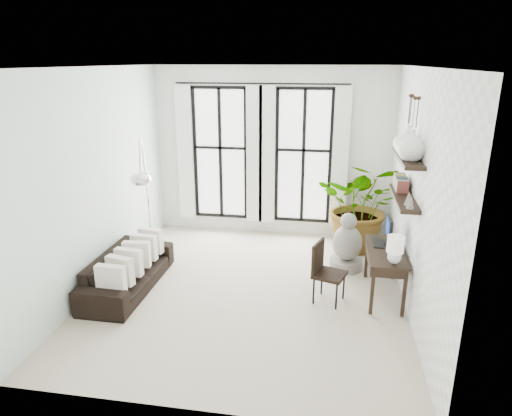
% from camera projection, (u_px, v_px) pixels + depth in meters
% --- Properties ---
extents(floor, '(5.00, 5.00, 0.00)m').
position_uv_depth(floor, '(249.00, 290.00, 6.82)').
color(floor, beige).
rests_on(floor, ground).
extents(ceiling, '(5.00, 5.00, 0.00)m').
position_uv_depth(ceiling, '(248.00, 67.00, 5.83)').
color(ceiling, white).
rests_on(ceiling, wall_back).
extents(wall_left, '(0.00, 5.00, 5.00)m').
position_uv_depth(wall_left, '(97.00, 181.00, 6.67)').
color(wall_left, silver).
rests_on(wall_left, floor).
extents(wall_right, '(0.00, 5.00, 5.00)m').
position_uv_depth(wall_right, '(417.00, 195.00, 5.97)').
color(wall_right, white).
rests_on(wall_right, floor).
extents(wall_back, '(4.50, 0.00, 4.50)m').
position_uv_depth(wall_back, '(272.00, 153.00, 8.67)').
color(wall_back, white).
rests_on(wall_back, floor).
extents(windows, '(3.26, 0.13, 2.65)m').
position_uv_depth(windows, '(261.00, 155.00, 8.65)').
color(windows, white).
rests_on(windows, wall_back).
extents(wall_shelves, '(0.25, 1.30, 0.60)m').
position_uv_depth(wall_shelves, '(405.00, 181.00, 6.15)').
color(wall_shelves, black).
rests_on(wall_shelves, wall_right).
extents(sofa, '(0.76, 1.93, 0.56)m').
position_uv_depth(sofa, '(128.00, 271.00, 6.81)').
color(sofa, black).
rests_on(sofa, floor).
extents(throw_pillows, '(0.40, 1.52, 0.40)m').
position_uv_depth(throw_pillows, '(133.00, 258.00, 6.72)').
color(throw_pillows, beige).
rests_on(throw_pillows, sofa).
extents(plant, '(1.70, 1.54, 1.65)m').
position_uv_depth(plant, '(362.00, 206.00, 8.08)').
color(plant, '#2D7228').
rests_on(plant, floor).
extents(desk, '(0.52, 1.22, 1.11)m').
position_uv_depth(desk, '(386.00, 254.00, 6.41)').
color(desk, black).
rests_on(desk, floor).
extents(desk_chair, '(0.52, 0.52, 0.88)m').
position_uv_depth(desk_chair, '(324.00, 268.00, 6.40)').
color(desk_chair, black).
rests_on(desk_chair, floor).
extents(arc_lamp, '(0.71, 1.44, 2.20)m').
position_uv_depth(arc_lamp, '(143.00, 169.00, 6.92)').
color(arc_lamp, silver).
rests_on(arc_lamp, floor).
extents(buddha, '(0.53, 0.53, 0.96)m').
position_uv_depth(buddha, '(347.00, 245.00, 7.43)').
color(buddha, gray).
rests_on(buddha, floor).
extents(vase_a, '(0.37, 0.37, 0.38)m').
position_uv_depth(vase_a, '(412.00, 145.00, 5.72)').
color(vase_a, white).
rests_on(vase_a, shelf_upper).
extents(vase_b, '(0.37, 0.37, 0.38)m').
position_uv_depth(vase_b, '(408.00, 140.00, 6.09)').
color(vase_b, white).
rests_on(vase_b, shelf_upper).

